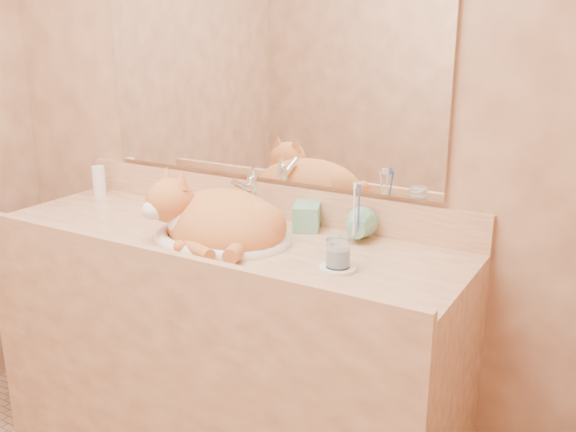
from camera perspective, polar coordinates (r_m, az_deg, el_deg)
The scene contains 12 objects.
wall_back at distance 2.20m, azimuth -2.24°, elevation 10.16°, with size 2.40×0.02×2.50m, color #915E41.
vanity_counter at distance 2.24m, azimuth -5.86°, elevation -12.08°, with size 1.60×0.55×0.85m, color #A46D49, non-canonical shape.
mirror at distance 2.18m, azimuth -2.46°, elevation 13.78°, with size 1.30×0.02×0.80m, color white.
sink_basin at distance 2.02m, azimuth -5.94°, elevation -0.14°, with size 0.45×0.38×0.14m, color white, non-canonical shape.
faucet at distance 2.15m, azimuth -3.23°, elevation 1.56°, with size 0.05×0.13×0.18m, color silver, non-canonical shape.
cat at distance 2.01m, azimuth -6.42°, elevation -0.23°, with size 0.42×0.35×0.23m, color #BA612B, non-canonical shape.
soap_dispenser at distance 2.05m, azimuth 1.54°, elevation 0.89°, with size 0.08×0.09×0.19m, color #6DAE91.
toothbrush_cup at distance 1.96m, azimuth 6.05°, elevation -1.37°, with size 0.10×0.10×0.09m, color #6DAE91.
toothbrushes at distance 1.94m, azimuth 6.12°, elevation 0.67°, with size 0.03×0.03×0.20m, color white, non-canonical shape.
saucer at distance 1.78m, azimuth 4.45°, elevation -4.65°, with size 0.10×0.10×0.01m, color white.
water_glass at distance 1.77m, azimuth 4.48°, elevation -3.30°, with size 0.07×0.07×0.08m, color white.
lotion_bottle at distance 2.63m, azimuth -16.45°, elevation 3.02°, with size 0.05×0.05×0.12m, color white.
Camera 1 is at (1.18, -0.84, 1.51)m, focal length 40.00 mm.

